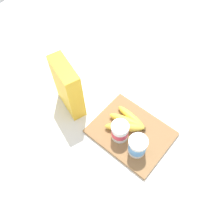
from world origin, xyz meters
TOP-DOWN VIEW (x-y plane):
  - ground_plane at (0.00, 0.00)m, footprint 2.40×2.40m
  - cutting_board at (0.00, 0.00)m, footprint 0.32×0.25m
  - cereal_box at (0.30, 0.05)m, footprint 0.18×0.11m
  - yogurt_cup_front at (-0.07, 0.05)m, footprint 0.07×0.07m
  - yogurt_cup_back at (0.02, 0.05)m, footprint 0.07×0.07m
  - banana_bunch at (0.04, -0.02)m, footprint 0.17×0.15m

SIDE VIEW (x-z plane):
  - ground_plane at x=0.00m, z-range 0.00..0.00m
  - cutting_board at x=0.00m, z-range 0.00..0.02m
  - banana_bunch at x=0.04m, z-range 0.02..0.05m
  - yogurt_cup_back at x=0.02m, z-range 0.02..0.10m
  - yogurt_cup_front at x=-0.07m, z-range 0.02..0.11m
  - cereal_box at x=0.30m, z-range 0.00..0.25m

